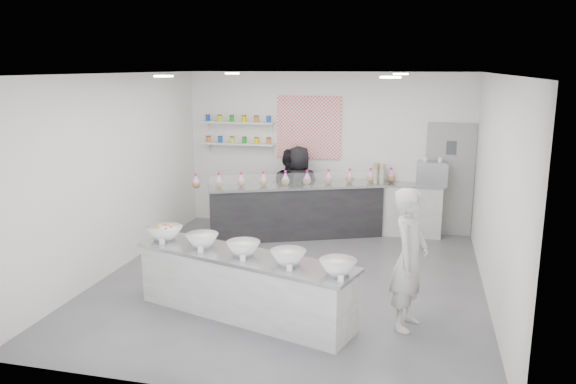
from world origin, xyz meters
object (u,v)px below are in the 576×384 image
object	(u,v)px
prep_counter	(244,285)
woman_prep	(409,259)
staff_left	(289,190)
back_bar	(296,211)
espresso_machine	(432,174)
staff_right	(299,189)
espresso_ledge	(406,210)

from	to	relation	value
prep_counter	woman_prep	bearing A→B (deg)	21.64
prep_counter	staff_left	distance (m)	3.90
back_bar	staff_left	size ratio (longest dim) A/B	2.03
espresso_machine	staff_right	world-z (taller)	staff_right
back_bar	staff_left	bearing A→B (deg)	95.20
staff_right	espresso_ledge	bearing A→B (deg)	161.83
espresso_ledge	prep_counter	bearing A→B (deg)	-114.60
prep_counter	staff_right	world-z (taller)	staff_right
woman_prep	back_bar	bearing A→B (deg)	47.99
back_bar	espresso_ledge	distance (m)	2.06
back_bar	woman_prep	world-z (taller)	woman_prep
espresso_machine	staff_left	xyz separation A→B (m)	(-2.63, -0.18, -0.40)
back_bar	staff_right	distance (m)	0.53
prep_counter	espresso_ledge	world-z (taller)	espresso_ledge
back_bar	prep_counter	bearing A→B (deg)	-111.19
prep_counter	espresso_machine	distance (m)	4.71
espresso_ledge	espresso_machine	xyz separation A→B (m)	(0.43, 0.00, 0.70)
woman_prep	espresso_ledge	bearing A→B (deg)	17.32
prep_counter	back_bar	bearing A→B (deg)	108.64
staff_left	espresso_ledge	bearing A→B (deg)	-158.73
prep_counter	staff_right	bearing A→B (deg)	109.12
back_bar	staff_left	xyz separation A→B (m)	(-0.24, 0.44, 0.29)
prep_counter	staff_right	xyz separation A→B (m)	(-0.15, 3.84, 0.42)
back_bar	espresso_ledge	xyz separation A→B (m)	(1.96, 0.62, -0.01)
prep_counter	espresso_machine	size ratio (longest dim) A/B	5.38
espresso_ledge	staff_left	xyz separation A→B (m)	(-2.20, -0.18, 0.30)
staff_left	woman_prep	bearing A→B (deg)	139.11
espresso_ledge	staff_left	world-z (taller)	staff_left
staff_left	staff_right	world-z (taller)	staff_right
espresso_ledge	staff_right	size ratio (longest dim) A/B	0.80
espresso_machine	staff_right	xyz separation A→B (m)	(-2.44, -0.21, -0.36)
espresso_machine	staff_left	bearing A→B (deg)	-176.08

